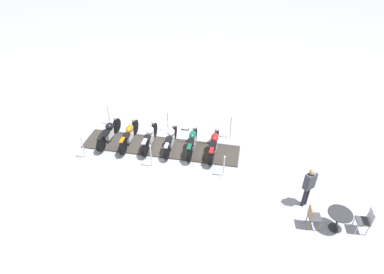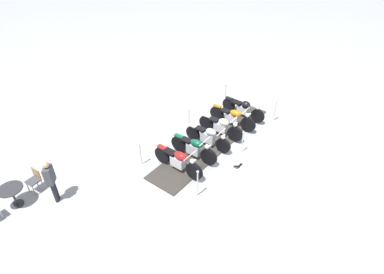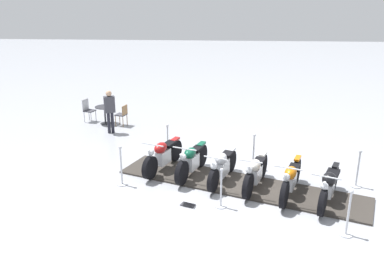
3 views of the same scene
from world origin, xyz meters
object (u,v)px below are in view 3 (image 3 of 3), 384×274
at_px(stanchion_right_front, 121,171).
at_px(stanchion_left_mid, 253,158).
at_px(motorcycle_chrome, 222,166).
at_px(stanchion_left_front, 168,144).
at_px(bystander_person, 110,108).
at_px(info_placard, 188,203).
at_px(stanchion_left_rear, 357,174).
at_px(cafe_table, 105,111).
at_px(cafe_chair_across_table, 88,109).
at_px(motorcycle_black, 329,186).
at_px(motorcycle_cream, 255,172).
at_px(motorcycle_copper, 291,179).
at_px(stanchion_right_rear, 348,220).
at_px(cafe_chair_near_table, 122,114).
at_px(stanchion_right_mid, 221,193).
at_px(motorcycle_maroon, 163,155).
at_px(motorcycle_forest, 192,160).

distance_m(stanchion_right_front, stanchion_left_mid, 3.99).
relative_size(motorcycle_chrome, stanchion_left_front, 2.01).
bearing_deg(bystander_person, info_placard, 9.18).
distance_m(info_placard, bystander_person, 6.58).
bearing_deg(stanchion_left_rear, cafe_table, -31.70).
bearing_deg(stanchion_left_rear, stanchion_left_front, -21.11).
bearing_deg(cafe_chair_across_table, motorcycle_black, -20.88).
relative_size(stanchion_left_rear, info_placard, 2.70).
xyz_separation_m(motorcycle_black, stanchion_left_front, (4.50, -3.20, -0.16)).
xyz_separation_m(motorcycle_cream, stanchion_left_front, (2.72, -2.51, -0.16)).
distance_m(motorcycle_black, stanchion_right_front, 5.51).
distance_m(motorcycle_copper, stanchion_right_front, 4.59).
relative_size(motorcycle_black, stanchion_right_rear, 1.91).
height_order(motorcycle_black, cafe_chair_across_table, motorcycle_black).
distance_m(cafe_table, cafe_chair_near_table, 0.82).
xyz_separation_m(stanchion_right_mid, cafe_chair_across_table, (5.61, -6.96, 0.17)).
bearing_deg(motorcycle_maroon, stanchion_left_front, -156.63).
bearing_deg(stanchion_right_mid, motorcycle_cream, -131.19).
bearing_deg(motorcycle_copper, stanchion_left_mid, -134.94).
xyz_separation_m(motorcycle_maroon, motorcycle_cream, (-2.67, 1.04, -0.02)).
height_order(motorcycle_forest, motorcycle_black, motorcycle_forest).
height_order(stanchion_left_rear, cafe_chair_near_table, stanchion_left_rear).
bearing_deg(cafe_table, stanchion_left_front, 133.84).
relative_size(motorcycle_black, cafe_chair_across_table, 2.19).
distance_m(stanchion_right_front, stanchion_left_front, 2.68).
bearing_deg(motorcycle_cream, motorcycle_chrome, -91.24).
distance_m(stanchion_right_mid, cafe_chair_across_table, 8.94).
bearing_deg(cafe_chair_near_table, stanchion_left_rear, 162.36).
distance_m(stanchion_right_mid, stanchion_right_rear, 2.96).
distance_m(motorcycle_maroon, motorcycle_copper, 3.82).
relative_size(motorcycle_cream, bystander_person, 1.22).
height_order(motorcycle_maroon, stanchion_right_rear, stanchion_right_rear).
bearing_deg(motorcycle_chrome, cafe_chair_across_table, -115.00).
relative_size(motorcycle_maroon, stanchion_left_mid, 1.88).
bearing_deg(stanchion_left_rear, motorcycle_chrome, 0.61).
height_order(stanchion_right_front, bystander_person, bystander_person).
xyz_separation_m(info_placard, cafe_table, (4.00, -6.71, 0.49)).
height_order(motorcycle_maroon, cafe_chair_across_table, motorcycle_maroon).
bearing_deg(stanchion_left_mid, motorcycle_black, 129.12).
relative_size(motorcycle_chrome, cafe_chair_near_table, 2.37).
height_order(stanchion_right_rear, stanchion_left_mid, stanchion_left_mid).
bearing_deg(stanchion_right_front, motorcycle_copper, 175.38).
distance_m(motorcycle_black, cafe_table, 9.84).
distance_m(motorcycle_black, stanchion_left_mid, 2.75).
distance_m(info_placard, cafe_table, 7.83).
bearing_deg(motorcycle_chrome, bystander_person, -114.33).
bearing_deg(info_placard, motorcycle_cream, -127.96).
bearing_deg(cafe_chair_across_table, motorcycle_copper, -22.61).
relative_size(motorcycle_chrome, motorcycle_copper, 0.93).
xyz_separation_m(motorcycle_black, cafe_chair_near_table, (6.74, -6.13, 0.00)).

